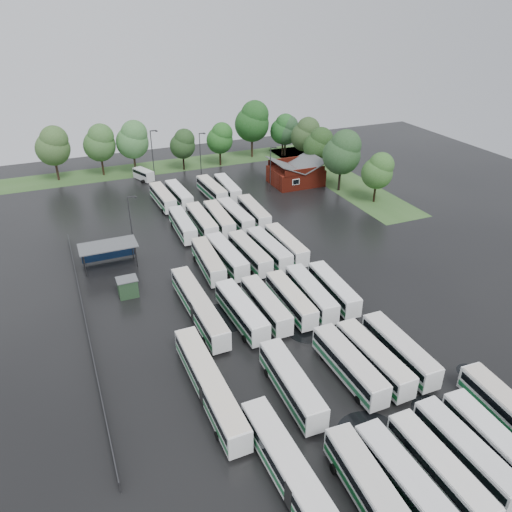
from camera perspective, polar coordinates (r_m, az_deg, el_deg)
name	(u,v)px	position (r m, az deg, el deg)	size (l,w,h in m)	color
ground	(279,319)	(62.49, 2.62, -7.17)	(160.00, 160.00, 0.00)	black
brick_building	(296,175)	(105.69, 4.56, 9.19)	(10.07, 8.60, 5.39)	maroon
wash_shed	(108,247)	(75.65, -16.58, 0.96)	(8.20, 4.20, 3.58)	#2D2D30
utility_hut	(128,287)	(68.26, -14.45, -3.47)	(2.70, 2.20, 2.62)	#203B21
grass_strip_north	(167,166)	(118.87, -10.11, 10.07)	(80.00, 10.00, 0.01)	#335725
grass_strip_east	(336,177)	(111.06, 9.17, 8.86)	(10.00, 50.00, 0.01)	#335725
west_fence	(85,321)	(64.46, -18.91, -7.01)	(0.10, 50.00, 1.20)	#2D2D30
bus_r0c0	(371,490)	(43.80, 12.96, -24.61)	(2.96, 11.38, 3.14)	white
bus_r0c1	(406,483)	(44.84, 16.79, -23.63)	(2.57, 11.28, 3.13)	white
bus_r0c2	(439,469)	(46.59, 20.19, -21.87)	(2.41, 10.89, 3.03)	white
bus_r0c3	(465,452)	(48.61, 22.82, -19.91)	(2.47, 10.77, 2.99)	white
bus_r0c4	(493,443)	(50.26, 25.50, -18.70)	(2.59, 10.75, 2.98)	white
bus_r1c0	(291,383)	(51.03, 4.08, -14.30)	(2.69, 11.32, 3.13)	white
bus_r1c2	(349,365)	(53.87, 10.57, -12.11)	(2.50, 11.22, 3.12)	white
bus_r1c3	(374,358)	(55.24, 13.29, -11.28)	(2.65, 11.17, 3.09)	white
bus_r1c4	(400,350)	(57.09, 16.08, -10.23)	(2.43, 11.08, 3.08)	white
bus_r2c0	(241,311)	(60.77, -1.69, -6.30)	(2.89, 11.40, 3.15)	white
bus_r2c1	(266,305)	(62.01, 1.12, -5.59)	(2.43, 10.83, 3.01)	white
bus_r2c2	(291,299)	(63.22, 3.99, -4.94)	(2.39, 10.76, 2.99)	white
bus_r2c3	(311,293)	(64.52, 6.27, -4.24)	(2.86, 11.26, 3.11)	white
bus_r2c4	(333,288)	(66.03, 8.84, -3.68)	(2.78, 10.80, 2.98)	white
bus_r3c0	(208,261)	(71.98, -5.48, -0.54)	(2.84, 11.07, 3.06)	white
bus_r3c1	(227,256)	(72.91, -3.37, -0.01)	(2.85, 11.39, 3.15)	white
bus_r3c2	(250,253)	(73.68, -0.74, 0.33)	(2.81, 11.18, 3.09)	white
bus_r3c3	(269,249)	(74.89, 1.47, 0.82)	(2.88, 11.23, 3.10)	white
bus_r3c4	(286,245)	(76.36, 3.44, 1.32)	(2.45, 10.94, 3.04)	white
bus_r4c0	(183,225)	(83.75, -8.39, 3.56)	(2.54, 10.81, 2.99)	white
bus_r4c1	(202,221)	(84.35, -6.24, 3.96)	(2.50, 11.33, 3.15)	white
bus_r4c2	(219,219)	(85.12, -4.24, 4.27)	(2.76, 11.25, 3.11)	white
bus_r4c3	(235,216)	(86.23, -2.39, 4.65)	(2.85, 11.25, 3.11)	white
bus_r4c4	(254,212)	(87.55, -0.26, 5.03)	(2.74, 11.11, 3.07)	white
bus_r5c0	(163,197)	(95.80, -10.60, 6.62)	(2.73, 10.90, 3.01)	white
bus_r5c1	(179,195)	(96.61, -8.79, 6.95)	(2.77, 10.89, 3.01)	white
bus_r5c3	(212,190)	(98.28, -5.08, 7.57)	(2.88, 11.09, 3.06)	white
bus_r5c4	(227,188)	(99.07, -3.28, 7.79)	(2.69, 10.88, 3.01)	white
artic_bus_west_a	(296,483)	(43.39, 4.65, -24.40)	(2.76, 16.94, 3.13)	white
artic_bus_west_b	(199,306)	(62.12, -6.55, -5.70)	(2.65, 16.36, 3.03)	white
artic_bus_west_c	(210,385)	(50.99, -5.33, -14.44)	(2.60, 16.54, 3.06)	white
minibus	(144,174)	(110.38, -12.72, 9.10)	(3.79, 5.63, 2.31)	silver
tree_north_0	(53,146)	(113.96, -22.16, 11.61)	(7.03, 7.03, 11.65)	#332119
tree_north_1	(100,142)	(114.05, -17.41, 12.28)	(6.81, 6.81, 11.28)	#301F12
tree_north_2	(133,139)	(113.73, -13.88, 12.82)	(7.03, 7.03, 11.64)	#392A1D
tree_north_3	(183,144)	(114.08, -8.33, 12.59)	(5.62, 5.62, 9.30)	black
tree_north_4	(220,138)	(116.33, -4.09, 13.31)	(5.98, 5.98, 9.91)	black
tree_north_5	(253,121)	(121.75, -0.36, 15.17)	(8.15, 8.15, 13.49)	#39271A
tree_north_6	(286,130)	(123.45, 3.49, 14.18)	(5.94, 5.94, 9.84)	black
tree_east_0	(378,171)	(97.11, 13.82, 9.47)	(5.87, 5.87, 9.72)	black
tree_east_1	(343,152)	(101.23, 9.90, 11.64)	(7.48, 7.48, 12.39)	black
tree_east_2	(319,144)	(110.36, 7.20, 12.54)	(6.32, 6.32, 10.47)	black
tree_east_3	(306,134)	(117.35, 5.76, 13.69)	(6.58, 6.58, 10.89)	black
tree_east_4	(284,129)	(123.58, 3.19, 14.31)	(6.14, 6.14, 10.17)	black
lamp_post_ne	(271,166)	(99.84, 1.73, 10.20)	(1.41, 0.27, 9.14)	#2D2D30
lamp_post_nw	(131,221)	(77.16, -14.05, 3.88)	(1.44, 0.28, 9.37)	#2D2D30
lamp_post_back_w	(153,152)	(107.97, -11.70, 11.55)	(1.65, 0.32, 10.74)	#2D2D30
lamp_post_back_e	(201,152)	(108.97, -6.33, 11.74)	(1.48, 0.29, 9.58)	#2D2D30
puddle_0	(370,436)	(49.65, 12.89, -19.46)	(6.24, 6.24, 0.01)	black
puddle_1	(432,409)	(53.66, 19.45, -16.18)	(3.95, 3.95, 0.01)	black
puddle_2	(225,317)	(62.78, -3.59, -7.00)	(6.55, 6.55, 0.01)	black
puddle_3	(308,331)	(60.75, 5.93, -8.48)	(5.08, 5.08, 0.01)	black
puddle_4	(469,371)	(59.36, 23.14, -12.03)	(2.56, 2.56, 0.01)	black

